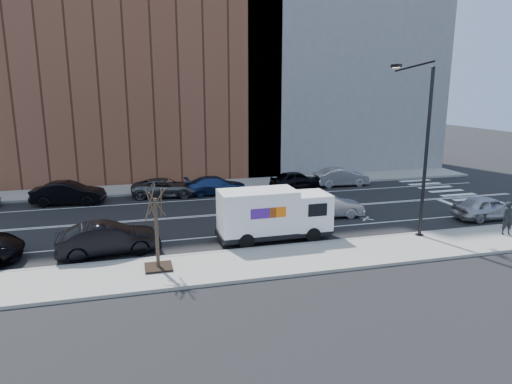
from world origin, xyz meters
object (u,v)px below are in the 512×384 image
driving_sedan (329,206)px  pedestrian (508,218)px  near_parked_front (487,208)px  far_parked_b (69,193)px  fedex_van (273,214)px

driving_sedan → pedestrian: bearing=-121.0°
driving_sedan → near_parked_front: size_ratio=1.00×
far_parked_b → driving_sedan: (16.22, -7.72, -0.09)m
fedex_van → near_parked_front: (13.96, 0.27, -0.72)m
fedex_van → far_parked_b: (-11.51, 11.05, -0.65)m
far_parked_b → pedestrian: pedestrian is taller
far_parked_b → near_parked_front: bearing=-105.1°
fedex_van → near_parked_front: 13.98m
far_parked_b → fedex_van: bearing=-126.0°
fedex_van → driving_sedan: bearing=34.6°
pedestrian → driving_sedan: bearing=151.7°
far_parked_b → driving_sedan: bearing=-107.6°
far_parked_b → pedestrian: 27.74m
pedestrian → fedex_van: bearing=177.4°
near_parked_front → pedestrian: bearing=153.7°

